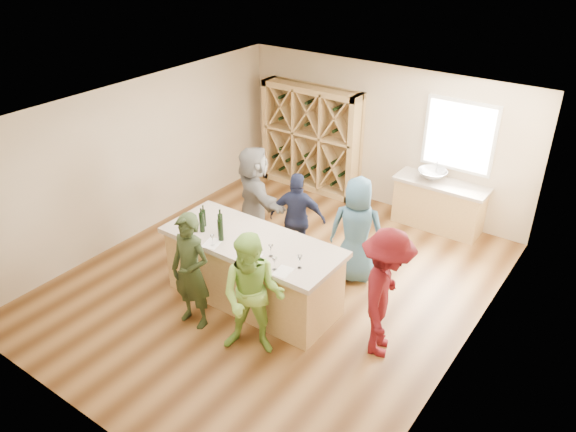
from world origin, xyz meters
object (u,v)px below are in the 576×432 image
Objects in this scene: wine_bottle_d at (221,230)px; person_far_mid at (298,218)px; person_far_left at (255,196)px; tasting_counter_base at (253,273)px; person_far_right at (357,230)px; person_near_left at (191,271)px; sink at (432,175)px; wine_bottle_b at (202,222)px; person_near_right at (253,296)px; wine_bottle_c at (221,224)px; wine_rack at (311,139)px; wine_bottle_a at (204,218)px; person_server at (385,294)px.

wine_bottle_d is 1.67m from person_far_mid.
person_far_left is (-0.94, 0.05, 0.11)m from person_far_mid.
person_far_right reaches higher than tasting_counter_base.
person_far_right is at bearing 57.65° from person_near_left.
tasting_counter_base is 1.48× the size of person_near_left.
sink is 0.31× the size of person_near_left.
wine_bottle_b is 0.17× the size of person_near_right.
tasting_counter_base is at bearing 12.27° from wine_bottle_c.
tasting_counter_base is at bearing -68.60° from wine_rack.
wine_bottle_d is at bearing 144.09° from person_far_left.
wine_rack is at bearing -48.10° from person_far_left.
person_far_right reaches higher than wine_bottle_a.
person_near_right is at bearing 159.22° from person_far_left.
wine_rack reaches higher than wine_bottle_a.
person_far_right reaches higher than sink.
person_near_left is 0.98× the size of person_near_right.
person_far_right is at bearing 46.57° from wine_bottle_c.
person_server reaches higher than person_near_right.
person_server is (2.92, 0.24, -0.29)m from wine_bottle_a.
wine_bottle_d is (0.39, -0.03, 0.01)m from wine_bottle_b.
wine_rack is 2.90m from person_far_mid.
sink is 3.99m from tasting_counter_base.
person_far_left reaches higher than person_far_mid.
person_far_left is at bearing -20.51° from person_far_right.
sink is 4.24m from wine_bottle_c.
person_near_left is at bearing 137.74° from person_far_left.
tasting_counter_base is at bearing 17.95° from wine_bottle_b.
person_near_right is at bearing -29.20° from wine_bottle_d.
person_far_mid reaches higher than tasting_counter_base.
wine_rack reaches higher than person_near_left.
person_near_left is (-1.56, -4.67, -0.14)m from sink.
person_far_left reaches higher than tasting_counter_base.
person_far_left reaches higher than person_far_right.
person_far_mid is 1.06m from person_far_right.
wine_bottle_a is 0.15× the size of person_far_right.
wine_bottle_d is at bearing -143.01° from tasting_counter_base.
person_near_left is at bearing 158.04° from person_near_right.
wine_bottle_a is at bearing 75.73° from person_server.
wine_bottle_b is 0.39m from wine_bottle_d.
tasting_counter_base is 1.40× the size of person_server.
wine_bottle_c is at bearing 53.41° from person_far_mid.
person_near_right is 2.28m from person_far_right.
wine_bottle_a is at bearing 117.63° from person_near_left.
wine_bottle_b is 0.83m from person_near_left.
wine_bottle_d is at bearing 59.72° from person_far_mid.
wine_bottle_d is at bearing 85.70° from person_near_left.
person_near_left is (1.14, -4.74, -0.22)m from wine_rack.
wine_bottle_a is 0.15× the size of person_near_left.
wine_bottle_a is 0.87× the size of wine_bottle_c.
person_near_left is 0.95× the size of person_server.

